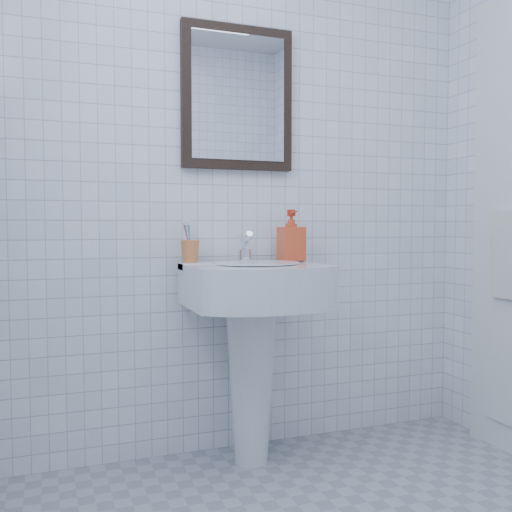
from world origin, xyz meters
name	(u,v)px	position (x,y,z in m)	size (l,w,h in m)	color
wall_back	(243,168)	(0.00, 1.20, 1.25)	(2.20, 0.02, 2.50)	white
washbasin	(253,329)	(-0.03, 0.99, 0.57)	(0.55, 0.40, 0.85)	white
faucet	(245,250)	(-0.03, 1.09, 0.89)	(0.05, 0.12, 0.13)	white
toothbrush_cup	(190,251)	(-0.26, 1.11, 0.89)	(0.08, 0.08, 0.09)	orange
soap_dispenser	(291,236)	(0.19, 1.10, 0.95)	(0.10, 0.10, 0.22)	red
wall_mirror	(238,98)	(-0.03, 1.18, 1.55)	(0.50, 0.04, 0.62)	black
hand_towel	(508,255)	(1.04, 0.71, 0.87)	(0.03, 0.16, 0.38)	beige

